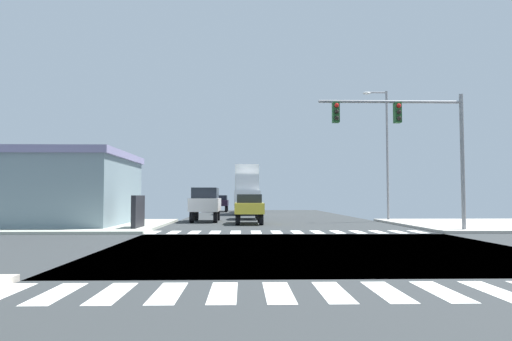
# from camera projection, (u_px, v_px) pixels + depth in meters

# --- Properties ---
(ground) EXTENTS (90.00, 90.00, 0.05)m
(ground) POSITION_uv_depth(u_px,v_px,m) (314.00, 249.00, 15.98)
(ground) COLOR #2D3032
(sidewalk_corner_ne) EXTENTS (12.00, 12.00, 0.14)m
(sidewalk_corner_ne) POSITION_uv_depth(u_px,v_px,m) (501.00, 225.00, 28.31)
(sidewalk_corner_ne) COLOR #B2ADA3
(sidewalk_corner_ne) RESTS_ON ground
(sidewalk_corner_nw) EXTENTS (12.00, 12.00, 0.14)m
(sidewalk_corner_nw) POSITION_uv_depth(u_px,v_px,m) (61.00, 225.00, 27.60)
(sidewalk_corner_nw) COLOR #B0B4A4
(sidewalk_corner_nw) RESTS_ON ground
(crosswalk_near) EXTENTS (13.50, 2.00, 0.01)m
(crosswalk_near) POSITION_uv_depth(u_px,v_px,m) (360.00, 292.00, 8.69)
(crosswalk_near) COLOR white
(crosswalk_near) RESTS_ON ground
(crosswalk_far) EXTENTS (13.50, 2.00, 0.01)m
(crosswalk_far) POSITION_uv_depth(u_px,v_px,m) (287.00, 232.00, 23.26)
(crosswalk_far) COLOR white
(crosswalk_far) RESTS_ON ground
(traffic_signal_mast) EXTENTS (7.22, 0.55, 6.83)m
(traffic_signal_mast) POSITION_uv_depth(u_px,v_px,m) (407.00, 129.00, 23.42)
(traffic_signal_mast) COLOR gray
(traffic_signal_mast) RESTS_ON ground
(street_lamp) EXTENTS (1.78, 0.32, 9.21)m
(street_lamp) POSITION_uv_depth(u_px,v_px,m) (384.00, 144.00, 33.49)
(street_lamp) COLOR gray
(street_lamp) RESTS_ON ground
(bank_building) EXTENTS (16.42, 9.04, 4.34)m
(bank_building) POSITION_uv_depth(u_px,v_px,m) (0.00, 189.00, 27.87)
(bank_building) COLOR gray
(bank_building) RESTS_ON ground
(sedan_nearside_1) EXTENTS (1.80, 4.30, 1.88)m
(sedan_nearside_1) POSITION_uv_depth(u_px,v_px,m) (220.00, 202.00, 54.47)
(sedan_nearside_1) COLOR black
(sedan_nearside_1) RESTS_ON ground
(suv_farside_1) EXTENTS (1.96, 4.60, 2.34)m
(suv_farside_1) POSITION_uv_depth(u_px,v_px,m) (206.00, 201.00, 33.06)
(suv_farside_1) COLOR black
(suv_farside_1) RESTS_ON ground
(sedan_crossing_2) EXTENTS (1.80, 4.30, 1.88)m
(sedan_crossing_2) POSITION_uv_depth(u_px,v_px,m) (248.00, 205.00, 36.65)
(sedan_crossing_2) COLOR black
(sedan_crossing_2) RESTS_ON ground
(suv_leading_2) EXTENTS (1.96, 4.60, 2.34)m
(suv_leading_2) POSITION_uv_depth(u_px,v_px,m) (247.00, 200.00, 53.31)
(suv_leading_2) COLOR black
(suv_leading_2) RESTS_ON ground
(sedan_trailing_4) EXTENTS (1.80, 4.30, 1.88)m
(sedan_trailing_4) POSITION_uv_depth(u_px,v_px,m) (249.00, 206.00, 30.39)
(sedan_trailing_4) COLOR black
(sedan_trailing_4) RESTS_ON ground
(box_truck_middle_1) EXTENTS (2.40, 7.20, 4.85)m
(box_truck_middle_1) POSITION_uv_depth(u_px,v_px,m) (247.00, 188.00, 46.56)
(box_truck_middle_1) COLOR black
(box_truck_middle_1) RESTS_ON ground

